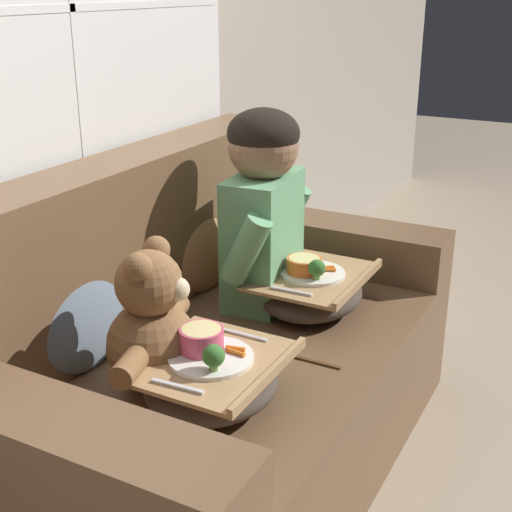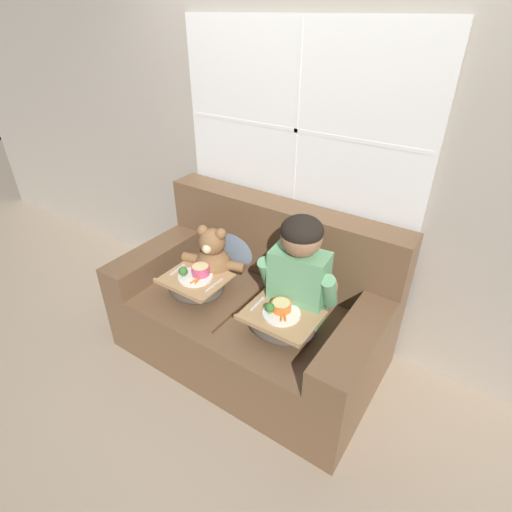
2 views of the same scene
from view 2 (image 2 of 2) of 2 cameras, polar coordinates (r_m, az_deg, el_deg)
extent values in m
plane|color=tan|center=(2.97, -0.89, -13.54)|extent=(14.00, 14.00, 0.00)
cube|color=#A89E8E|center=(2.70, 6.09, 14.11)|extent=(8.00, 0.05, 2.60)
cube|color=white|center=(2.62, 5.83, 17.45)|extent=(1.70, 0.02, 1.25)
cube|color=black|center=(2.62, 5.90, 17.47)|extent=(1.65, 0.01, 1.20)
cube|color=white|center=(2.61, 5.79, 17.43)|extent=(0.02, 0.02, 1.20)
cube|color=white|center=(2.61, 5.79, 17.43)|extent=(1.65, 0.02, 0.02)
cube|color=brown|center=(2.81, -0.93, -10.11)|extent=(1.76, 0.99, 0.48)
cube|color=brown|center=(2.77, 3.55, 2.29)|extent=(1.76, 0.22, 0.54)
cube|color=brown|center=(3.03, -13.01, 0.33)|extent=(0.22, 0.99, 0.18)
cube|color=brown|center=(2.34, 14.94, -10.85)|extent=(0.22, 0.99, 0.18)
cube|color=#513219|center=(2.64, -1.23, -6.43)|extent=(0.01, 0.73, 0.01)
ellipsoid|color=#B2754C|center=(2.63, 8.77, -2.15)|extent=(0.38, 0.18, 0.39)
ellipsoid|color=slate|center=(2.92, -2.85, 1.91)|extent=(0.38, 0.18, 0.39)
cube|color=#66A370|center=(2.41, 6.06, -4.13)|extent=(0.36, 0.22, 0.46)
sphere|color=#936B4C|center=(2.23, 6.53, 2.72)|extent=(0.24, 0.24, 0.24)
ellipsoid|color=black|center=(2.21, 6.60, 3.66)|extent=(0.24, 0.24, 0.17)
cylinder|color=#66A370|center=(2.44, 1.70, -2.44)|extent=(0.11, 0.19, 0.25)
cylinder|color=#66A370|center=(2.33, 10.38, -4.98)|extent=(0.11, 0.19, 0.25)
sphere|color=brown|center=(2.77, -6.06, -1.30)|extent=(0.25, 0.25, 0.25)
sphere|color=brown|center=(2.68, -6.28, 2.03)|extent=(0.18, 0.18, 0.18)
sphere|color=brown|center=(2.67, -7.66, 3.60)|extent=(0.08, 0.08, 0.08)
sphere|color=brown|center=(2.62, -5.07, 3.15)|extent=(0.08, 0.08, 0.08)
sphere|color=beige|center=(2.62, -7.02, 1.03)|extent=(0.07, 0.07, 0.07)
sphere|color=black|center=(2.60, -7.20, 0.92)|extent=(0.02, 0.02, 0.02)
cylinder|color=brown|center=(2.83, -9.09, -0.25)|extent=(0.14, 0.10, 0.07)
cylinder|color=brown|center=(2.70, -2.96, -1.50)|extent=(0.14, 0.10, 0.07)
cylinder|color=brown|center=(2.76, -8.15, -4.08)|extent=(0.09, 0.13, 0.07)
cylinder|color=brown|center=(2.71, -5.99, -4.59)|extent=(0.09, 0.13, 0.07)
ellipsoid|color=#473D33|center=(2.38, 3.59, -9.64)|extent=(0.41, 0.34, 0.12)
cube|color=tan|center=(2.34, 3.65, -8.42)|extent=(0.43, 0.35, 0.01)
cube|color=tan|center=(2.22, 1.41, -10.47)|extent=(0.43, 0.02, 0.02)
cylinder|color=white|center=(2.33, 3.66, -8.20)|extent=(0.22, 0.22, 0.01)
cylinder|color=orange|center=(2.33, 3.63, -7.15)|extent=(0.12, 0.12, 0.05)
cylinder|color=#E5D189|center=(2.32, 3.65, -6.74)|extent=(0.10, 0.10, 0.01)
sphere|color=#38702D|center=(2.30, 1.98, -7.36)|extent=(0.06, 0.06, 0.06)
cylinder|color=#7A9E56|center=(2.32, 1.97, -7.93)|extent=(0.02, 0.02, 0.03)
cylinder|color=orange|center=(2.29, 3.64, -8.78)|extent=(0.04, 0.06, 0.01)
cylinder|color=orange|center=(2.29, 4.17, -8.80)|extent=(0.04, 0.05, 0.01)
cube|color=silver|center=(2.40, 0.21, -6.80)|extent=(0.02, 0.14, 0.01)
ellipsoid|color=#473D33|center=(2.70, -8.54, -4.32)|extent=(0.39, 0.35, 0.12)
cube|color=tan|center=(2.66, -8.65, -3.16)|extent=(0.41, 0.36, 0.01)
cube|color=tan|center=(2.55, -11.26, -4.74)|extent=(0.41, 0.02, 0.02)
cylinder|color=white|center=(2.65, -8.67, -2.95)|extent=(0.23, 0.23, 0.01)
cylinder|color=#D64C70|center=(2.64, -7.93, -2.01)|extent=(0.12, 0.12, 0.06)
cylinder|color=#E5D189|center=(2.63, -7.97, -1.52)|extent=(0.11, 0.11, 0.01)
sphere|color=#38702D|center=(2.63, -10.39, -2.14)|extent=(0.06, 0.06, 0.06)
cylinder|color=#7A9E56|center=(2.65, -10.33, -2.69)|extent=(0.02, 0.02, 0.03)
cylinder|color=orange|center=(2.59, -8.86, -3.55)|extent=(0.02, 0.06, 0.01)
cylinder|color=orange|center=(2.59, -8.42, -3.58)|extent=(0.02, 0.05, 0.01)
cube|color=silver|center=(2.75, -11.14, -1.90)|extent=(0.02, 0.14, 0.01)
cube|color=silver|center=(2.56, -6.02, -4.14)|extent=(0.01, 0.17, 0.01)
camera|label=1|loc=(3.07, -43.38, 12.78)|focal=50.00mm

